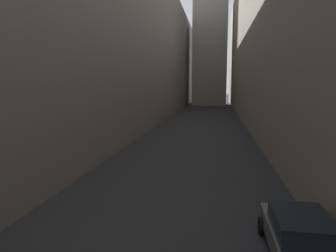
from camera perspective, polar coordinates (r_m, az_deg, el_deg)
name	(u,v)px	position (r m, az deg, el deg)	size (l,w,h in m)	color
ground_plane	(201,124)	(39.88, 6.29, 0.33)	(264.00, 264.00, 0.00)	#232326
building_block_left	(121,45)	(43.93, -8.90, 14.84)	(11.80, 108.00, 21.21)	slate
building_block_right	(301,26)	(43.38, 23.78, 16.86)	(13.43, 108.00, 24.92)	gray
parked_car_right_third	(300,236)	(10.13, 23.57, -18.51)	(1.89, 4.13, 1.46)	#4C4C51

